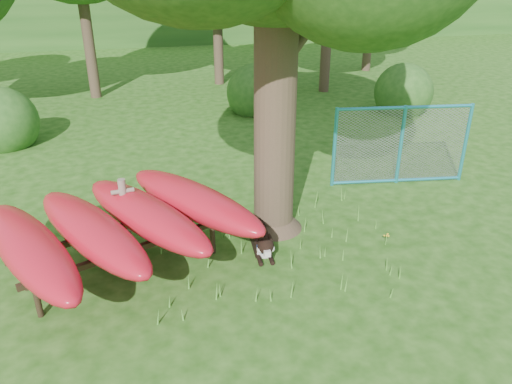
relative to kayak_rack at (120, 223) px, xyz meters
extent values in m
plane|color=#1B460E|center=(1.97, -0.94, -0.85)|extent=(80.00, 80.00, 0.00)
cylinder|color=#3A2B1F|center=(2.61, 0.80, 1.88)|extent=(0.87, 0.87, 5.45)
cone|color=#3A2B1F|center=(2.61, 0.80, -0.57)|extent=(1.31, 1.31, 0.55)
cylinder|color=#3A2B1F|center=(3.24, 1.00, 2.64)|extent=(1.34, 1.09, 1.16)
cylinder|color=#706154|center=(0.07, 0.52, -0.18)|extent=(0.14, 0.14, 1.32)
cylinder|color=#706154|center=(0.07, 0.52, 0.28)|extent=(0.36, 0.13, 0.07)
cylinder|color=black|center=(-1.13, -0.88, -0.58)|extent=(0.11, 0.11, 0.53)
cylinder|color=black|center=(1.42, 0.19, -0.58)|extent=(0.11, 0.11, 0.53)
cylinder|color=black|center=(-1.42, -0.19, -0.58)|extent=(0.11, 0.11, 0.53)
cylinder|color=black|center=(1.13, 0.88, -0.58)|extent=(0.11, 0.11, 0.53)
cube|color=black|center=(0.14, -0.34, -0.29)|extent=(2.97, 1.31, 0.08)
cube|color=black|center=(-0.14, 0.34, -0.29)|extent=(2.97, 1.31, 0.08)
ellipsoid|color=red|center=(-1.18, -0.49, 0.00)|extent=(2.10, 3.18, 0.51)
ellipsoid|color=red|center=(-0.39, -0.16, 0.00)|extent=(2.18, 3.15, 0.51)
ellipsoid|color=red|center=(0.39, 0.16, 0.00)|extent=(2.27, 3.12, 0.51)
ellipsoid|color=red|center=(1.18, 0.49, 0.00)|extent=(2.35, 3.08, 0.51)
cube|color=black|center=(2.23, 0.20, -0.72)|extent=(0.32, 0.75, 0.25)
cube|color=silver|center=(2.20, -0.11, -0.73)|extent=(0.24, 0.16, 0.23)
sphere|color=black|center=(2.19, -0.30, -0.53)|extent=(0.27, 0.27, 0.27)
cube|color=silver|center=(2.18, -0.43, -0.57)|extent=(0.11, 0.15, 0.09)
sphere|color=silver|center=(2.11, -0.32, -0.57)|extent=(0.12, 0.12, 0.12)
sphere|color=silver|center=(2.27, -0.33, -0.57)|extent=(0.12, 0.12, 0.12)
cone|color=black|center=(2.12, -0.25, -0.39)|extent=(0.12, 0.13, 0.13)
cone|color=black|center=(2.27, -0.26, -0.39)|extent=(0.11, 0.12, 0.13)
cylinder|color=black|center=(2.10, -0.26, -0.79)|extent=(0.09, 0.32, 0.07)
cylinder|color=black|center=(2.29, -0.28, -0.79)|extent=(0.09, 0.32, 0.07)
sphere|color=black|center=(2.31, 0.59, -0.62)|extent=(0.17, 0.17, 0.17)
torus|color=#174DAD|center=(2.20, -0.22, -0.60)|extent=(0.26, 0.09, 0.26)
cylinder|color=teal|center=(4.31, 2.27, 0.01)|extent=(0.08, 0.08, 1.71)
cylinder|color=teal|center=(5.72, 2.09, 0.01)|extent=(0.08, 0.08, 1.71)
cylinder|color=teal|center=(7.14, 1.92, 0.01)|extent=(0.08, 0.08, 1.71)
cylinder|color=teal|center=(5.72, 2.09, 0.83)|extent=(2.84, 0.42, 0.07)
cylinder|color=teal|center=(5.72, 2.09, -0.80)|extent=(2.84, 0.42, 0.07)
plane|color=gray|center=(5.72, 2.09, 0.01)|extent=(2.83, 0.35, 2.85)
cylinder|color=#50922F|center=(4.32, -0.24, -0.75)|extent=(0.02, 0.02, 0.18)
sphere|color=gold|center=(4.32, -0.24, -0.66)|extent=(0.03, 0.03, 0.03)
sphere|color=gold|center=(4.35, -0.21, -0.65)|extent=(0.03, 0.03, 0.03)
sphere|color=gold|center=(4.29, -0.22, -0.67)|extent=(0.03, 0.03, 0.03)
sphere|color=gold|center=(4.35, -0.26, -0.66)|extent=(0.03, 0.03, 0.03)
sphere|color=gold|center=(4.31, -0.26, -0.65)|extent=(0.03, 0.03, 0.03)
cylinder|color=#3A2B1F|center=(-1.03, 11.06, 1.78)|extent=(0.36, 0.36, 5.25)
cylinder|color=#3A2B1F|center=(3.47, 12.06, 1.08)|extent=(0.36, 0.36, 3.85)
cylinder|color=#3A2B1F|center=(6.97, 10.06, 1.53)|extent=(0.36, 0.36, 4.76)
cylinder|color=#3A2B1F|center=(9.97, 13.06, 1.60)|extent=(0.36, 0.36, 4.90)
sphere|color=#22501A|center=(-3.03, 6.56, -0.85)|extent=(1.80, 1.80, 1.80)
sphere|color=#22501A|center=(8.47, 7.06, -0.85)|extent=(1.80, 1.80, 1.80)
sphere|color=#22501A|center=(3.97, 8.06, -0.85)|extent=(1.80, 1.80, 1.80)
camera|label=1|loc=(0.51, -6.85, 3.64)|focal=35.00mm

